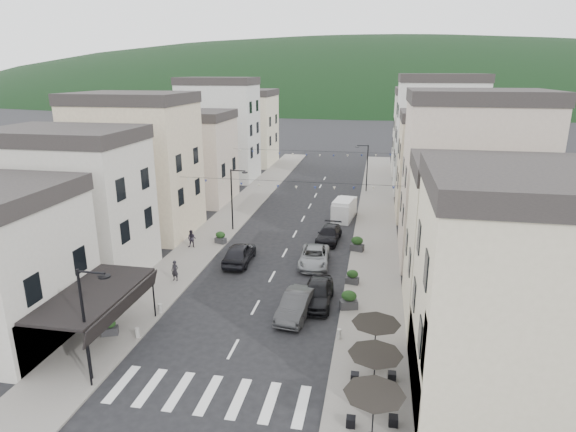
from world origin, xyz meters
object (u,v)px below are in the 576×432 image
Objects in this scene: parked_car_c at (314,257)px; parked_car_e at (239,253)px; parked_car_b at (296,305)px; pedestrian_b at (192,239)px; parked_car_d at (329,234)px; pedestrian_a at (175,271)px; parked_car_a at (318,293)px; delivery_van at (344,209)px.

parked_car_e reaches higher than parked_car_c.
parked_car_b is 2.96× the size of pedestrian_b.
parked_car_c is at bearing -91.60° from parked_car_d.
pedestrian_a is at bearing 167.09° from parked_car_b.
parked_car_d is at bearing 92.25° from parked_car_a.
parked_car_e is 5.68m from pedestrian_a.
pedestrian_a is (-9.53, 3.35, 0.13)m from parked_car_b.
parked_car_e is 3.13× the size of pedestrian_a.
parked_car_a is at bearing 0.10° from pedestrian_a.
parked_car_a is 2.18m from parked_car_b.
parked_car_e is 5.45m from pedestrian_b.
pedestrian_a is (-3.57, -4.42, 0.07)m from parked_car_e.
delivery_van is (1.39, 21.30, 0.32)m from parked_car_b.
parked_car_a is at bearing -83.33° from parked_car_d.
delivery_van is 21.01m from pedestrian_a.
parked_car_d is (0.58, 5.73, -0.01)m from parked_car_c.
parked_car_c is 10.80m from pedestrian_a.
parked_car_e is (-7.08, 5.90, 0.03)m from parked_car_a.
parked_car_e is at bearing -176.99° from parked_car_c.
delivery_van reaches higher than parked_car_e.
parked_car_c reaches higher than parked_car_d.
parked_car_b reaches higher than parked_car_c.
pedestrian_a reaches higher than parked_car_b.
parked_car_c is 5.76m from parked_car_d.
parked_car_e is at bearing 139.93° from parked_car_a.
parked_car_b is 10.10m from pedestrian_a.
parked_car_d is 7.20m from delivery_van.
pedestrian_b is at bearing 143.66° from parked_car_b.
delivery_van reaches higher than pedestrian_a.
parked_car_d is at bearing 94.15° from parked_car_b.
parked_car_d is 9.14m from parked_car_e.
pedestrian_b is (-1.37, 6.74, 0.01)m from pedestrian_a.
parked_car_e is at bearing -110.91° from delivery_van.
pedestrian_b is (-10.90, 1.67, 0.21)m from parked_car_c.
delivery_van is at bearing 80.59° from parked_car_c.
parked_car_a is 6.65m from parked_car_c.
parked_car_e reaches higher than parked_car_d.
delivery_van is (1.39, 12.87, 0.39)m from parked_car_c.
parked_car_c is (0.00, 8.43, -0.07)m from parked_car_b.
parked_car_a is at bearing 65.68° from parked_car_b.
parked_car_a reaches higher than parked_car_b.
parked_car_a reaches higher than parked_car_c.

